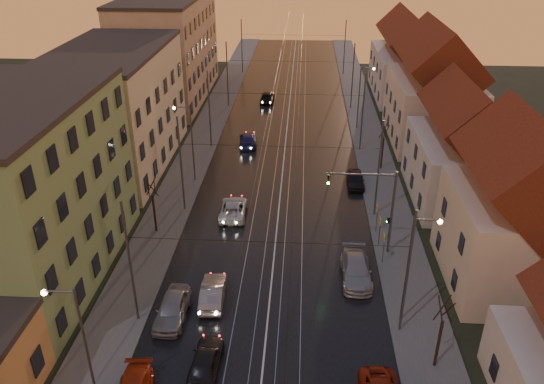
% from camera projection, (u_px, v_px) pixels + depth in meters
% --- Properties ---
extents(road, '(16.00, 120.00, 0.04)m').
position_uv_depth(road, '(285.00, 145.00, 62.27)').
color(road, black).
rests_on(road, ground).
extents(sidewalk_left, '(4.00, 120.00, 0.15)m').
position_uv_depth(sidewalk_left, '(201.00, 143.00, 62.78)').
color(sidewalk_left, '#4C4C4C').
rests_on(sidewalk_left, ground).
extents(sidewalk_right, '(4.00, 120.00, 0.15)m').
position_uv_depth(sidewalk_right, '(371.00, 147.00, 61.70)').
color(sidewalk_right, '#4C4C4C').
rests_on(sidewalk_right, ground).
extents(tram_rail_0, '(0.06, 120.00, 0.03)m').
position_uv_depth(tram_rail_0, '(267.00, 144.00, 62.37)').
color(tram_rail_0, gray).
rests_on(tram_rail_0, road).
extents(tram_rail_1, '(0.06, 120.00, 0.03)m').
position_uv_depth(tram_rail_1, '(279.00, 145.00, 62.29)').
color(tram_rail_1, gray).
rests_on(tram_rail_1, road).
extents(tram_rail_2, '(0.06, 120.00, 0.03)m').
position_uv_depth(tram_rail_2, '(292.00, 145.00, 62.21)').
color(tram_rail_2, gray).
rests_on(tram_rail_2, road).
extents(tram_rail_3, '(0.06, 120.00, 0.03)m').
position_uv_depth(tram_rail_3, '(304.00, 145.00, 62.13)').
color(tram_rail_3, gray).
rests_on(tram_rail_3, road).
extents(apartment_left_1, '(10.00, 18.00, 13.00)m').
position_uv_depth(apartment_left_1, '(23.00, 195.00, 37.20)').
color(apartment_left_1, '#72925D').
rests_on(apartment_left_1, ground).
extents(apartment_left_2, '(10.00, 20.00, 12.00)m').
position_uv_depth(apartment_left_2, '(116.00, 110.00, 55.14)').
color(apartment_left_2, beige).
rests_on(apartment_left_2, ground).
extents(apartment_left_3, '(10.00, 24.00, 14.00)m').
position_uv_depth(apartment_left_3, '(169.00, 49.00, 75.93)').
color(apartment_left_3, '#9C8364').
rests_on(apartment_left_3, ground).
extents(house_right_1, '(8.67, 10.20, 10.80)m').
position_uv_depth(house_right_1, '(517.00, 216.00, 36.71)').
color(house_right_1, beige).
rests_on(house_right_1, ground).
extents(house_right_2, '(9.18, 12.24, 9.20)m').
position_uv_depth(house_right_2, '(466.00, 153.00, 48.59)').
color(house_right_2, beige).
rests_on(house_right_2, ground).
extents(house_right_3, '(9.18, 14.28, 11.50)m').
position_uv_depth(house_right_3, '(433.00, 92.00, 61.34)').
color(house_right_3, beige).
rests_on(house_right_3, ground).
extents(house_right_4, '(9.18, 16.32, 10.00)m').
position_uv_depth(house_right_4, '(407.00, 61.00, 77.63)').
color(house_right_4, beige).
rests_on(house_right_4, ground).
extents(catenary_pole_l_1, '(0.16, 0.16, 9.00)m').
position_uv_depth(catenary_pole_l_1, '(130.00, 264.00, 33.21)').
color(catenary_pole_l_1, '#595B60').
rests_on(catenary_pole_l_1, ground).
extents(catenary_pole_r_1, '(0.16, 0.16, 9.00)m').
position_uv_depth(catenary_pole_r_1, '(407.00, 274.00, 32.28)').
color(catenary_pole_r_1, '#595B60').
rests_on(catenary_pole_r_1, ground).
extents(catenary_pole_l_2, '(0.16, 0.16, 9.00)m').
position_uv_depth(catenary_pole_l_2, '(181.00, 165.00, 46.49)').
color(catenary_pole_l_2, '#595B60').
rests_on(catenary_pole_l_2, ground).
extents(catenary_pole_r_2, '(0.16, 0.16, 9.00)m').
position_uv_depth(catenary_pole_r_2, '(378.00, 170.00, 45.57)').
color(catenary_pole_r_2, '#595B60').
rests_on(catenary_pole_r_2, ground).
extents(catenary_pole_l_3, '(0.16, 0.16, 9.00)m').
position_uv_depth(catenary_pole_l_3, '(209.00, 110.00, 59.78)').
color(catenary_pole_l_3, '#595B60').
rests_on(catenary_pole_l_3, ground).
extents(catenary_pole_r_3, '(0.16, 0.16, 9.00)m').
position_uv_depth(catenary_pole_r_3, '(363.00, 113.00, 58.85)').
color(catenary_pole_r_3, '#595B60').
rests_on(catenary_pole_r_3, ground).
extents(catenary_pole_l_4, '(0.16, 0.16, 9.00)m').
position_uv_depth(catenary_pole_l_4, '(227.00, 75.00, 73.06)').
color(catenary_pole_l_4, '#595B60').
rests_on(catenary_pole_l_4, ground).
extents(catenary_pole_r_4, '(0.16, 0.16, 9.00)m').
position_uv_depth(catenary_pole_r_4, '(353.00, 77.00, 72.14)').
color(catenary_pole_r_4, '#595B60').
rests_on(catenary_pole_r_4, ground).
extents(catenary_pole_l_5, '(0.16, 0.16, 9.00)m').
position_uv_depth(catenary_pole_l_5, '(242.00, 47.00, 89.00)').
color(catenary_pole_l_5, '#595B60').
rests_on(catenary_pole_l_5, ground).
extents(catenary_pole_r_5, '(0.16, 0.16, 9.00)m').
position_uv_depth(catenary_pole_r_5, '(345.00, 48.00, 88.08)').
color(catenary_pole_r_5, '#595B60').
rests_on(catenary_pole_r_5, ground).
extents(street_lamp_0, '(1.75, 0.32, 8.00)m').
position_uv_depth(street_lamp_0, '(78.00, 338.00, 26.86)').
color(street_lamp_0, '#595B60').
rests_on(street_lamp_0, ground).
extents(street_lamp_1, '(1.75, 0.32, 8.00)m').
position_uv_depth(street_lamp_1, '(414.00, 260.00, 32.96)').
color(street_lamp_1, '#595B60').
rests_on(street_lamp_1, ground).
extents(street_lamp_2, '(1.75, 0.32, 8.00)m').
position_uv_depth(street_lamp_2, '(189.00, 136.00, 51.66)').
color(street_lamp_2, '#595B60').
rests_on(street_lamp_2, ground).
extents(street_lamp_3, '(1.75, 0.32, 8.00)m').
position_uv_depth(street_lamp_3, '(362.00, 91.00, 64.85)').
color(street_lamp_3, '#595B60').
rests_on(street_lamp_3, ground).
extents(traffic_light_mast, '(5.30, 0.32, 7.20)m').
position_uv_depth(traffic_light_mast, '(380.00, 202.00, 40.24)').
color(traffic_light_mast, '#595B60').
rests_on(traffic_light_mast, ground).
extents(bare_tree_0, '(1.09, 1.09, 5.11)m').
position_uv_depth(bare_tree_0, '(154.00, 207.00, 43.97)').
color(bare_tree_0, black).
rests_on(bare_tree_0, ground).
extents(bare_tree_1, '(1.09, 1.09, 5.11)m').
position_uv_depth(bare_tree_1, '(440.00, 335.00, 30.47)').
color(bare_tree_1, black).
rests_on(bare_tree_1, ground).
extents(bare_tree_2, '(1.09, 1.09, 5.11)m').
position_uv_depth(bare_tree_2, '(383.00, 147.00, 55.26)').
color(bare_tree_2, black).
rests_on(bare_tree_2, ground).
extents(driving_car_0, '(1.84, 4.21, 1.41)m').
position_uv_depth(driving_car_0, '(206.00, 360.00, 31.14)').
color(driving_car_0, black).
rests_on(driving_car_0, ground).
extents(driving_car_1, '(1.79, 4.50, 1.46)m').
position_uv_depth(driving_car_1, '(213.00, 292.00, 36.72)').
color(driving_car_1, gray).
rests_on(driving_car_1, ground).
extents(driving_car_2, '(2.40, 4.96, 1.36)m').
position_uv_depth(driving_car_2, '(233.00, 209.00, 47.35)').
color(driving_car_2, '#BBBBBB').
rests_on(driving_car_2, ground).
extents(driving_car_3, '(2.48, 5.08, 1.42)m').
position_uv_depth(driving_car_3, '(248.00, 140.00, 61.92)').
color(driving_car_3, navy).
rests_on(driving_car_3, ground).
extents(driving_car_4, '(2.07, 4.73, 1.58)m').
position_uv_depth(driving_car_4, '(267.00, 97.00, 76.44)').
color(driving_car_4, black).
rests_on(driving_car_4, ground).
extents(parked_left_3, '(1.98, 4.69, 1.58)m').
position_uv_depth(parked_left_3, '(172.00, 309.00, 35.10)').
color(parked_left_3, gray).
rests_on(parked_left_3, ground).
extents(parked_right_1, '(2.18, 5.27, 1.52)m').
position_uv_depth(parked_right_1, '(356.00, 270.00, 39.03)').
color(parked_right_1, '#A5A4AA').
rests_on(parked_right_1, ground).
extents(parked_right_2, '(1.64, 4.04, 1.37)m').
position_uv_depth(parked_right_2, '(356.00, 180.00, 52.58)').
color(parked_right_2, black).
rests_on(parked_right_2, ground).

